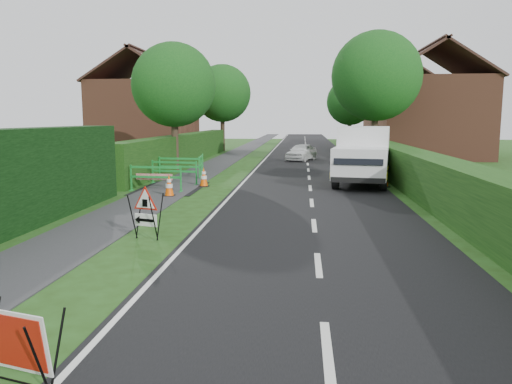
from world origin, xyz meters
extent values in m
plane|color=#214012|center=(0.00, 0.00, 0.00)|extent=(120.00, 120.00, 0.00)
cube|color=black|center=(2.50, 35.00, 0.00)|extent=(6.00, 90.00, 0.02)
cube|color=#2D2D30|center=(-3.00, 35.00, 0.01)|extent=(2.00, 90.00, 0.02)
cube|color=#14380F|center=(-5.00, 22.00, 0.00)|extent=(1.00, 24.00, 1.80)
cube|color=#14380F|center=(6.50, 16.00, 0.00)|extent=(1.20, 50.00, 1.50)
cube|color=brown|center=(-10.00, 30.00, 2.75)|extent=(7.00, 7.00, 5.50)
cube|color=#331E19|center=(-11.75, 30.00, 6.59)|extent=(4.00, 7.40, 2.58)
cube|color=#331E19|center=(-8.25, 30.00, 6.59)|extent=(4.00, 7.40, 2.58)
cube|color=#331E19|center=(-10.00, 30.00, 7.69)|extent=(0.25, 7.40, 0.18)
cube|color=brown|center=(11.00, 28.00, 2.75)|extent=(7.00, 7.00, 5.50)
cube|color=#331E19|center=(9.25, 28.00, 6.59)|extent=(4.00, 7.40, 2.58)
cube|color=#331E19|center=(12.75, 28.00, 6.59)|extent=(4.00, 7.40, 2.58)
cube|color=#331E19|center=(11.00, 28.00, 7.69)|extent=(0.25, 7.40, 0.18)
cube|color=brown|center=(12.00, 42.00, 2.75)|extent=(7.00, 7.00, 5.50)
cube|color=#331E19|center=(10.25, 42.00, 6.59)|extent=(4.00, 7.40, 2.58)
cube|color=#331E19|center=(13.75, 42.00, 6.59)|extent=(4.00, 7.40, 2.58)
cube|color=#331E19|center=(12.00, 42.00, 7.69)|extent=(0.25, 7.40, 0.18)
cylinder|color=#2D2116|center=(-4.60, 18.00, 1.31)|extent=(0.36, 0.36, 2.62)
sphere|color=#124315|center=(-4.60, 18.00, 4.50)|extent=(4.40, 4.40, 4.40)
cylinder|color=#2D2116|center=(6.40, 22.00, 1.49)|extent=(0.36, 0.36, 2.97)
sphere|color=#124315|center=(6.40, 22.00, 5.18)|extent=(5.20, 5.20, 5.20)
cylinder|color=#2D2116|center=(-4.60, 34.00, 1.40)|extent=(0.36, 0.36, 2.80)
sphere|color=#124315|center=(-4.60, 34.00, 4.84)|extent=(4.80, 4.80, 4.80)
cylinder|color=#2D2116|center=(6.40, 38.00, 1.22)|extent=(0.36, 0.36, 2.45)
sphere|color=#124315|center=(6.40, 38.00, 4.23)|extent=(4.20, 4.20, 4.20)
cylinder|color=black|center=(-0.40, -3.79, 0.41)|extent=(0.10, 0.27, 0.78)
cylinder|color=black|center=(-0.32, -3.51, 0.41)|extent=(0.10, 0.27, 0.78)
cylinder|color=black|center=(-0.84, -3.68, 0.14)|extent=(0.93, 0.28, 0.02)
cube|color=white|center=(-0.80, -3.54, 0.47)|extent=(0.95, 0.37, 0.68)
cube|color=#B0190C|center=(-0.80, -3.56, 0.47)|extent=(0.86, 0.33, 0.59)
cylinder|color=black|center=(-1.64, 2.61, 0.54)|extent=(0.12, 0.32, 1.05)
cylinder|color=black|center=(-1.57, 2.86, 0.54)|extent=(0.12, 0.32, 1.05)
cylinder|color=black|center=(-1.10, 2.44, 0.54)|extent=(0.12, 0.32, 1.05)
cylinder|color=black|center=(-1.03, 2.69, 0.54)|extent=(0.12, 0.32, 1.05)
cube|color=white|center=(-1.34, 2.63, 0.47)|extent=(0.56, 0.19, 0.28)
cube|color=black|center=(-1.34, 2.62, 0.47)|extent=(0.40, 0.13, 0.07)
cone|color=black|center=(-1.56, 2.68, 0.47)|extent=(0.18, 0.20, 0.17)
cube|color=black|center=(-1.35, 2.61, 0.86)|extent=(0.13, 0.05, 0.17)
cube|color=silver|center=(4.84, 13.83, 1.41)|extent=(2.59, 3.60, 1.97)
cube|color=silver|center=(4.40, 11.38, 1.03)|extent=(2.38, 2.45, 1.20)
cube|color=black|center=(4.23, 10.38, 1.33)|extent=(1.81, 0.54, 0.55)
cube|color=yellow|center=(3.66, 13.07, 0.63)|extent=(0.91, 4.97, 0.24)
cube|color=yellow|center=(5.69, 12.71, 0.63)|extent=(0.91, 4.97, 0.24)
cube|color=black|center=(4.23, 10.38, 0.49)|extent=(1.99, 0.47, 0.20)
cylinder|color=black|center=(3.49, 11.49, 0.41)|extent=(0.38, 0.85, 0.82)
cylinder|color=black|center=(5.30, 11.16, 0.41)|extent=(0.38, 0.85, 0.82)
cylinder|color=black|center=(4.07, 14.72, 0.41)|extent=(0.38, 0.85, 0.82)
cylinder|color=black|center=(5.88, 14.40, 0.41)|extent=(0.38, 0.85, 0.82)
cube|color=black|center=(5.49, 12.24, 0.02)|extent=(0.38, 0.38, 0.04)
cone|color=#FE5A08|center=(5.49, 12.24, 0.42)|extent=(0.32, 0.32, 0.75)
cylinder|color=white|center=(5.49, 12.24, 0.38)|extent=(0.25, 0.25, 0.14)
cylinder|color=white|center=(5.49, 12.24, 0.56)|extent=(0.17, 0.17, 0.10)
cube|color=black|center=(5.51, 13.06, 0.02)|extent=(0.38, 0.38, 0.04)
cone|color=#FE5A08|center=(5.51, 13.06, 0.42)|extent=(0.32, 0.32, 0.75)
cylinder|color=white|center=(5.51, 13.06, 0.38)|extent=(0.25, 0.25, 0.14)
cylinder|color=white|center=(5.51, 13.06, 0.56)|extent=(0.17, 0.17, 0.10)
cube|color=black|center=(4.61, 15.66, 0.02)|extent=(0.38, 0.38, 0.04)
cone|color=#FE5A08|center=(4.61, 15.66, 0.42)|extent=(0.32, 0.32, 0.75)
cylinder|color=white|center=(4.61, 15.66, 0.38)|extent=(0.25, 0.25, 0.14)
cylinder|color=white|center=(4.61, 15.66, 0.56)|extent=(0.17, 0.17, 0.10)
cube|color=black|center=(-2.53, 9.03, 0.02)|extent=(0.38, 0.38, 0.04)
cone|color=#FE5A08|center=(-2.53, 9.03, 0.42)|extent=(0.32, 0.32, 0.75)
cylinder|color=white|center=(-2.53, 9.03, 0.38)|extent=(0.25, 0.25, 0.14)
cylinder|color=white|center=(-2.53, 9.03, 0.56)|extent=(0.17, 0.17, 0.10)
cube|color=black|center=(-1.81, 11.68, 0.02)|extent=(0.38, 0.38, 0.04)
cone|color=#FE5A08|center=(-1.81, 11.68, 0.42)|extent=(0.32, 0.32, 0.75)
cylinder|color=white|center=(-1.81, 11.68, 0.38)|extent=(0.25, 0.25, 0.14)
cylinder|color=white|center=(-1.81, 11.68, 0.56)|extent=(0.17, 0.17, 0.10)
cube|color=#198B31|center=(-4.35, 10.27, 0.50)|extent=(0.05, 0.05, 1.00)
cube|color=#198B31|center=(-2.36, 10.07, 0.50)|extent=(0.05, 0.05, 1.00)
cube|color=#198B31|center=(-3.35, 10.17, 0.92)|extent=(1.99, 0.25, 0.08)
cube|color=#198B31|center=(-3.35, 10.17, 0.55)|extent=(1.99, 0.25, 0.08)
cube|color=#198B31|center=(-4.35, 10.27, 0.02)|extent=(0.10, 0.35, 0.04)
cube|color=#198B31|center=(-2.36, 10.07, 0.02)|extent=(0.10, 0.35, 0.04)
cube|color=#198B31|center=(-4.18, 12.50, 0.50)|extent=(0.06, 0.06, 1.00)
cube|color=#198B31|center=(-2.21, 12.15, 0.50)|extent=(0.06, 0.06, 1.00)
cube|color=#198B31|center=(-3.20, 12.32, 0.92)|extent=(1.98, 0.40, 0.08)
cube|color=#198B31|center=(-3.20, 12.32, 0.55)|extent=(1.98, 0.40, 0.08)
cube|color=#198B31|center=(-4.18, 12.50, 0.02)|extent=(0.12, 0.36, 0.04)
cube|color=#198B31|center=(-2.21, 12.15, 0.02)|extent=(0.12, 0.36, 0.04)
cube|color=#198B31|center=(-4.43, 14.39, 0.50)|extent=(0.05, 0.05, 1.00)
cube|color=#198B31|center=(-2.44, 14.20, 0.50)|extent=(0.05, 0.05, 1.00)
cube|color=#198B31|center=(-3.43, 14.29, 0.92)|extent=(2.00, 0.24, 0.08)
cube|color=#198B31|center=(-3.43, 14.29, 0.55)|extent=(2.00, 0.24, 0.08)
cube|color=#198B31|center=(-4.43, 14.39, 0.02)|extent=(0.09, 0.35, 0.04)
cube|color=#198B31|center=(-2.44, 14.20, 0.02)|extent=(0.09, 0.35, 0.04)
cube|color=#198B31|center=(-2.58, 14.48, 0.50)|extent=(0.06, 0.06, 1.00)
cube|color=#198B31|center=(-2.81, 16.46, 0.50)|extent=(0.06, 0.06, 1.00)
cube|color=#198B31|center=(-2.69, 15.47, 0.92)|extent=(0.28, 1.99, 0.08)
cube|color=#198B31|center=(-2.69, 15.47, 0.55)|extent=(0.28, 1.99, 0.08)
cube|color=#198B31|center=(-2.58, 14.48, 0.02)|extent=(0.35, 0.10, 0.04)
cube|color=#198B31|center=(-2.81, 16.46, 0.02)|extent=(0.35, 0.10, 0.04)
cube|color=red|center=(-3.69, 11.07, 0.00)|extent=(1.50, 0.12, 0.25)
imported|color=white|center=(2.11, 24.83, 0.56)|extent=(2.33, 3.54, 1.12)
camera|label=1|loc=(2.17, -8.16, 2.75)|focal=35.00mm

